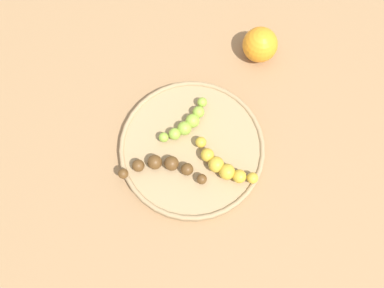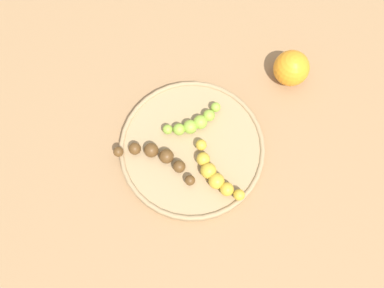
% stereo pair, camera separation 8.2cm
% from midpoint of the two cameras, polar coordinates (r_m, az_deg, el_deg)
% --- Properties ---
extents(ground_plane, '(2.40, 2.40, 0.00)m').
position_cam_midpoint_polar(ground_plane, '(0.85, 2.71, -1.22)').
color(ground_plane, '#936D47').
extents(fruit_bowl, '(0.30, 0.30, 0.02)m').
position_cam_midpoint_polar(fruit_bowl, '(0.84, 2.75, -0.97)').
color(fruit_bowl, '#A08259').
rests_on(fruit_bowl, ground_plane).
extents(banana_overripe, '(0.16, 0.08, 0.03)m').
position_cam_midpoint_polar(banana_overripe, '(0.81, -1.98, -2.20)').
color(banana_overripe, '#593819').
rests_on(banana_overripe, fruit_bowl).
extents(banana_spotted, '(0.10, 0.11, 0.03)m').
position_cam_midpoint_polar(banana_spotted, '(0.81, 5.99, -4.60)').
color(banana_spotted, gold).
rests_on(banana_spotted, fruit_bowl).
extents(banana_green, '(0.12, 0.08, 0.03)m').
position_cam_midpoint_polar(banana_green, '(0.84, 3.08, 2.54)').
color(banana_green, '#8CAD38').
rests_on(banana_green, fruit_bowl).
extents(orange_fruit, '(0.08, 0.08, 0.08)m').
position_cam_midpoint_polar(orange_fruit, '(0.92, 16.01, 9.64)').
color(orange_fruit, orange).
rests_on(orange_fruit, ground_plane).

